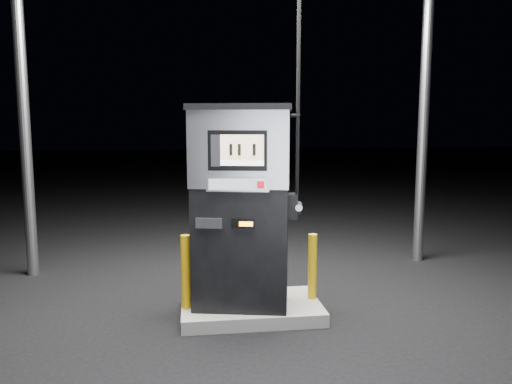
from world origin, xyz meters
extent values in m
plane|color=black|center=(0.00, 0.00, 0.00)|extent=(80.00, 80.00, 0.00)
cube|color=slate|center=(0.00, 0.00, 0.07)|extent=(1.60, 1.00, 0.15)
cylinder|color=gray|center=(-3.00, 2.00, 2.25)|extent=(0.16, 0.16, 4.50)
cylinder|color=gray|center=(3.00, 2.00, 2.25)|extent=(0.16, 0.16, 4.50)
cube|color=black|center=(-0.12, -0.07, 0.84)|extent=(1.15, 0.81, 1.38)
cube|color=silver|center=(-0.12, -0.07, 1.94)|extent=(1.17, 0.84, 0.83)
cube|color=black|center=(-0.12, -0.07, 2.38)|extent=(1.23, 0.89, 0.07)
cube|color=black|center=(-0.19, -0.38, 1.93)|extent=(0.61, 0.16, 0.42)
cube|color=beige|center=(-0.14, -0.41, 1.97)|extent=(0.44, 0.10, 0.26)
cube|color=white|center=(-0.14, -0.41, 1.81)|extent=(0.44, 0.10, 0.06)
cube|color=silver|center=(-0.19, -0.38, 1.58)|extent=(0.65, 0.17, 0.15)
cube|color=#A3A4AA|center=(-0.19, -0.40, 1.58)|extent=(0.59, 0.13, 0.12)
cube|color=#AD0B17|center=(0.05, -0.45, 1.58)|extent=(0.08, 0.02, 0.08)
cube|color=black|center=(-0.13, -0.39, 1.16)|extent=(0.24, 0.07, 0.10)
cube|color=orange|center=(-0.10, -0.41, 1.16)|extent=(0.14, 0.03, 0.05)
cube|color=black|center=(-0.49, -0.32, 1.16)|extent=(0.29, 0.09, 0.11)
cube|color=black|center=(0.44, -0.19, 1.31)|extent=(0.15, 0.22, 0.27)
cylinder|color=gray|center=(0.51, -0.20, 1.31)|extent=(0.13, 0.25, 0.08)
cylinder|color=black|center=(0.48, -0.25, 3.14)|extent=(0.05, 0.05, 3.41)
cylinder|color=#E2A60C|center=(-0.74, -0.07, 0.57)|extent=(0.14, 0.14, 0.84)
cylinder|color=#E2A60C|center=(0.74, 0.05, 0.54)|extent=(0.13, 0.13, 0.78)
camera|label=1|loc=(-0.68, -5.53, 2.20)|focal=35.00mm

